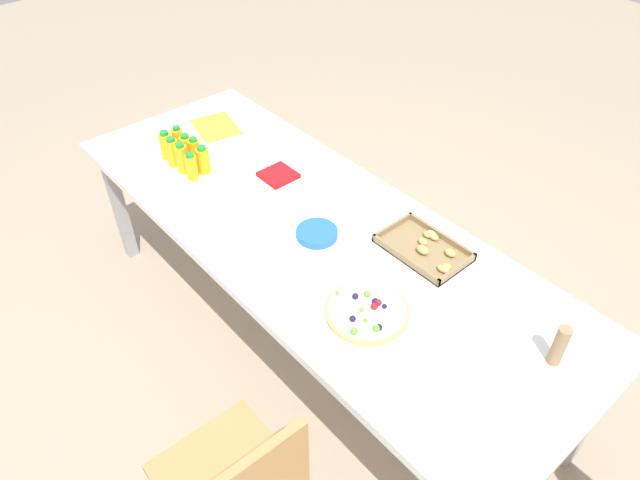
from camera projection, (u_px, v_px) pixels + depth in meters
The scene contains 16 objects.
ground_plane at pixel (312, 339), 2.88m from camera, with size 12.00×12.00×0.00m, color tan.
party_table at pixel (310, 236), 2.44m from camera, with size 2.51×0.92×0.74m.
juice_bottle_0 at pixel (166, 146), 2.75m from camera, with size 0.06×0.06×0.14m.
juice_bottle_1 at pixel (173, 152), 2.70m from camera, with size 0.06×0.06×0.14m.
juice_bottle_2 at pixel (182, 159), 2.66m from camera, with size 0.06×0.06×0.15m.
juice_bottle_3 at pixel (192, 167), 2.62m from camera, with size 0.06×0.06×0.13m.
juice_bottle_4 at pixel (179, 141), 2.78m from camera, with size 0.05×0.05×0.15m.
juice_bottle_5 at pixel (187, 148), 2.74m from camera, with size 0.06×0.06×0.14m.
juice_bottle_6 at pixel (195, 153), 2.69m from camera, with size 0.06×0.06×0.15m.
juice_bottle_7 at pixel (203, 160), 2.66m from camera, with size 0.06×0.06×0.14m.
fruit_pizza at pixel (367, 311), 2.02m from camera, with size 0.30×0.30×0.05m.
snack_tray at pixel (426, 249), 2.27m from camera, with size 0.35×0.23×0.04m.
plate_stack at pixel (317, 233), 2.34m from camera, with size 0.17×0.17×0.03m.
napkin_stack at pixel (278, 175), 2.66m from camera, with size 0.15×0.15×0.02m, color red.
cardboard_tube at pixel (559, 346), 1.82m from camera, with size 0.04×0.04×0.16m, color #9E7A56.
paper_folder at pixel (216, 127), 3.01m from camera, with size 0.26×0.20×0.01m, color yellow.
Camera 1 is at (1.42, -1.18, 2.27)m, focal length 32.23 mm.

